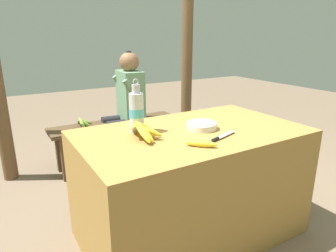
{
  "coord_description": "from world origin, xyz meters",
  "views": [
    {
      "loc": [
        -1.05,
        -1.46,
        1.32
      ],
      "look_at": [
        -0.15,
        0.05,
        0.78
      ],
      "focal_mm": 32.0,
      "sensor_mm": 36.0,
      "label": 1
    }
  ],
  "objects_px": {
    "loose_banana_front": "(201,144)",
    "wooden_bench": "(116,130)",
    "knife": "(220,137)",
    "support_post_far": "(187,38)",
    "serving_bowl": "(202,125)",
    "water_bottle": "(137,111)",
    "banana_bunch_green": "(82,122)",
    "banana_bunch_ripe": "(142,129)",
    "seated_vendor": "(126,100)"
  },
  "relations": [
    {
      "from": "serving_bowl",
      "to": "support_post_far",
      "type": "xyz_separation_m",
      "value": [
        0.94,
        1.56,
        0.52
      ]
    },
    {
      "from": "knife",
      "to": "wooden_bench",
      "type": "relative_size",
      "value": 0.17
    },
    {
      "from": "support_post_far",
      "to": "water_bottle",
      "type": "bearing_deg",
      "value": -133.49
    },
    {
      "from": "knife",
      "to": "water_bottle",
      "type": "bearing_deg",
      "value": 116.07
    },
    {
      "from": "wooden_bench",
      "to": "support_post_far",
      "type": "relative_size",
      "value": 0.52
    },
    {
      "from": "banana_bunch_green",
      "to": "support_post_far",
      "type": "height_order",
      "value": "support_post_far"
    },
    {
      "from": "serving_bowl",
      "to": "water_bottle",
      "type": "relative_size",
      "value": 0.6
    },
    {
      "from": "wooden_bench",
      "to": "seated_vendor",
      "type": "height_order",
      "value": "seated_vendor"
    },
    {
      "from": "seated_vendor",
      "to": "support_post_far",
      "type": "distance_m",
      "value": 1.11
    },
    {
      "from": "knife",
      "to": "support_post_far",
      "type": "distance_m",
      "value": 2.08
    },
    {
      "from": "loose_banana_front",
      "to": "seated_vendor",
      "type": "xyz_separation_m",
      "value": [
        0.24,
        1.59,
        -0.08
      ]
    },
    {
      "from": "banana_bunch_ripe",
      "to": "water_bottle",
      "type": "xyz_separation_m",
      "value": [
        0.03,
        0.14,
        0.07
      ]
    },
    {
      "from": "wooden_bench",
      "to": "serving_bowl",
      "type": "bearing_deg",
      "value": -87.11
    },
    {
      "from": "seated_vendor",
      "to": "banana_bunch_green",
      "type": "relative_size",
      "value": 4.45
    },
    {
      "from": "loose_banana_front",
      "to": "wooden_bench",
      "type": "bearing_deg",
      "value": 85.37
    },
    {
      "from": "serving_bowl",
      "to": "knife",
      "type": "xyz_separation_m",
      "value": [
        -0.02,
        -0.21,
        -0.01
      ]
    },
    {
      "from": "water_bottle",
      "to": "loose_banana_front",
      "type": "height_order",
      "value": "water_bottle"
    },
    {
      "from": "support_post_far",
      "to": "loose_banana_front",
      "type": "bearing_deg",
      "value": -122.18
    },
    {
      "from": "water_bottle",
      "to": "banana_bunch_green",
      "type": "relative_size",
      "value": 1.25
    },
    {
      "from": "banana_bunch_ripe",
      "to": "water_bottle",
      "type": "distance_m",
      "value": 0.16
    },
    {
      "from": "knife",
      "to": "wooden_bench",
      "type": "xyz_separation_m",
      "value": [
        -0.04,
        1.57,
        -0.38
      ]
    },
    {
      "from": "banana_bunch_ripe",
      "to": "support_post_far",
      "type": "bearing_deg",
      "value": 48.59
    },
    {
      "from": "serving_bowl",
      "to": "loose_banana_front",
      "type": "height_order",
      "value": "serving_bowl"
    },
    {
      "from": "banana_bunch_ripe",
      "to": "loose_banana_front",
      "type": "bearing_deg",
      "value": -52.69
    },
    {
      "from": "knife",
      "to": "wooden_bench",
      "type": "distance_m",
      "value": 1.61
    },
    {
      "from": "banana_bunch_ripe",
      "to": "wooden_bench",
      "type": "xyz_separation_m",
      "value": [
        0.34,
        1.34,
        -0.43
      ]
    },
    {
      "from": "loose_banana_front",
      "to": "banana_bunch_green",
      "type": "distance_m",
      "value": 1.65
    },
    {
      "from": "serving_bowl",
      "to": "wooden_bench",
      "type": "relative_size",
      "value": 0.15
    },
    {
      "from": "wooden_bench",
      "to": "support_post_far",
      "type": "bearing_deg",
      "value": 11.2
    },
    {
      "from": "knife",
      "to": "banana_bunch_green",
      "type": "xyz_separation_m",
      "value": [
        -0.39,
        1.56,
        -0.24
      ]
    },
    {
      "from": "loose_banana_front",
      "to": "wooden_bench",
      "type": "distance_m",
      "value": 1.67
    },
    {
      "from": "knife",
      "to": "serving_bowl",
      "type": "bearing_deg",
      "value": 65.55
    },
    {
      "from": "water_bottle",
      "to": "knife",
      "type": "height_order",
      "value": "water_bottle"
    },
    {
      "from": "seated_vendor",
      "to": "support_post_far",
      "type": "xyz_separation_m",
      "value": [
        0.9,
        0.23,
        0.61
      ]
    },
    {
      "from": "water_bottle",
      "to": "support_post_far",
      "type": "bearing_deg",
      "value": 46.51
    },
    {
      "from": "support_post_far",
      "to": "banana_bunch_ripe",
      "type": "bearing_deg",
      "value": -131.41
    },
    {
      "from": "serving_bowl",
      "to": "support_post_far",
      "type": "bearing_deg",
      "value": 58.87
    },
    {
      "from": "water_bottle",
      "to": "seated_vendor",
      "type": "xyz_separation_m",
      "value": [
        0.42,
        1.17,
        -0.19
      ]
    },
    {
      "from": "banana_bunch_ripe",
      "to": "serving_bowl",
      "type": "bearing_deg",
      "value": -3.41
    },
    {
      "from": "water_bottle",
      "to": "knife",
      "type": "relative_size",
      "value": 1.44
    },
    {
      "from": "serving_bowl",
      "to": "water_bottle",
      "type": "distance_m",
      "value": 0.43
    },
    {
      "from": "banana_bunch_green",
      "to": "support_post_far",
      "type": "distance_m",
      "value": 1.57
    },
    {
      "from": "serving_bowl",
      "to": "wooden_bench",
      "type": "height_order",
      "value": "serving_bowl"
    },
    {
      "from": "seated_vendor",
      "to": "support_post_far",
      "type": "height_order",
      "value": "support_post_far"
    },
    {
      "from": "seated_vendor",
      "to": "support_post_far",
      "type": "bearing_deg",
      "value": -161.35
    },
    {
      "from": "loose_banana_front",
      "to": "wooden_bench",
      "type": "xyz_separation_m",
      "value": [
        0.13,
        1.62,
        -0.39
      ]
    },
    {
      "from": "seated_vendor",
      "to": "banana_bunch_green",
      "type": "height_order",
      "value": "seated_vendor"
    },
    {
      "from": "banana_bunch_ripe",
      "to": "loose_banana_front",
      "type": "xyz_separation_m",
      "value": [
        0.21,
        -0.28,
        -0.04
      ]
    },
    {
      "from": "serving_bowl",
      "to": "knife",
      "type": "distance_m",
      "value": 0.21
    },
    {
      "from": "serving_bowl",
      "to": "seated_vendor",
      "type": "xyz_separation_m",
      "value": [
        0.05,
        1.33,
        -0.09
      ]
    }
  ]
}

